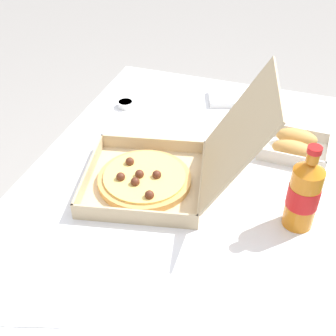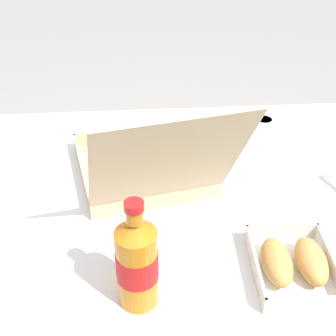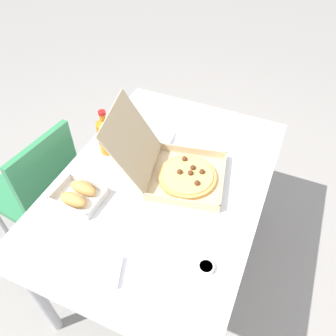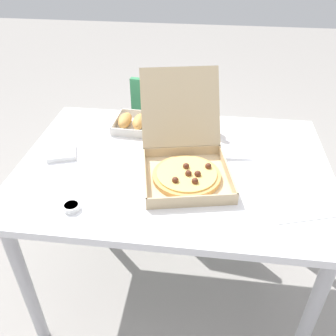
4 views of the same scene
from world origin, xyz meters
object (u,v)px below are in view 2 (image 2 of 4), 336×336
(pizza_box_open, at_px, (147,165))
(bread_side_box, at_px, (293,263))
(paper_menu, at_px, (1,155))
(dipping_sauce_cup, at_px, (264,122))
(cola_bottle, at_px, (137,262))

(pizza_box_open, bearing_deg, bread_side_box, 130.10)
(paper_menu, height_order, dipping_sauce_cup, dipping_sauce_cup)
(cola_bottle, relative_size, paper_menu, 1.07)
(pizza_box_open, relative_size, cola_bottle, 2.30)
(cola_bottle, relative_size, dipping_sauce_cup, 4.00)
(paper_menu, bearing_deg, bread_side_box, 127.72)
(bread_side_box, height_order, paper_menu, bread_side_box)
(dipping_sauce_cup, bearing_deg, cola_bottle, 58.04)
(paper_menu, xyz_separation_m, dipping_sauce_cup, (-0.73, -0.11, 0.01))
(bread_side_box, xyz_separation_m, dipping_sauce_cup, (-0.09, -0.57, -0.01))
(pizza_box_open, height_order, dipping_sauce_cup, pizza_box_open)
(cola_bottle, xyz_separation_m, paper_menu, (0.35, -0.50, -0.09))
(cola_bottle, height_order, paper_menu, cola_bottle)
(bread_side_box, bearing_deg, dipping_sauce_cup, -98.53)
(dipping_sauce_cup, bearing_deg, bread_side_box, 81.47)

